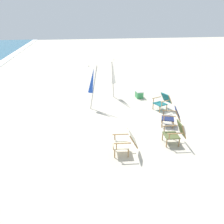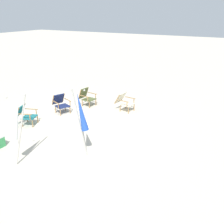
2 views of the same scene
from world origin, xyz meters
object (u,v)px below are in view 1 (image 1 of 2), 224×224
umbrella_furled_blue (92,81)px  beach_chair_front_right (172,116)px  beach_chair_back_left (126,142)px  beach_chair_front_left (163,101)px  cooler_box (139,94)px  beach_chair_far_center (176,132)px  umbrella_furled_white (113,74)px

umbrella_furled_blue → beach_chair_front_right: bearing=-129.9°
beach_chair_back_left → beach_chair_front_left: beach_chair_front_left is taller
beach_chair_front_left → umbrella_furled_blue: umbrella_furled_blue is taller
beach_chair_back_left → cooler_box: (5.12, -2.02, -0.22)m
beach_chair_front_right → beach_chair_far_center: bearing=160.1°
beach_chair_far_center → cooler_box: beach_chair_far_center is taller
beach_chair_front_left → umbrella_furled_blue: 3.48m
beach_chair_far_center → beach_chair_front_left: beach_chair_far_center is taller
beach_chair_front_right → umbrella_furled_white: size_ratio=0.43×
beach_chair_back_left → beach_chair_far_center: 1.85m
beach_chair_back_left → beach_chair_far_center: (0.28, -1.83, 0.01)m
beach_chair_front_left → cooler_box: 1.94m
umbrella_furled_blue → cooler_box: (1.09, -2.67, -1.17)m
beach_chair_front_left → beach_chair_front_right: bearing=169.3°
beach_chair_front_right → cooler_box: size_ratio=1.83×
umbrella_furled_blue → cooler_box: size_ratio=4.28×
beach_chair_front_right → beach_chair_front_left: beach_chair_front_right is taller
beach_chair_front_right → umbrella_furled_blue: size_ratio=0.43×
beach_chair_front_left → beach_chair_far_center: bearing=165.3°
beach_chair_back_left → beach_chair_front_left: (3.29, -2.62, 0.00)m
beach_chair_back_left → umbrella_furled_white: 5.45m
umbrella_furled_blue → cooler_box: 3.11m
beach_chair_front_left → cooler_box: size_ratio=1.87×
cooler_box → umbrella_furled_white: bearing=81.3°
beach_chair_back_left → beach_chair_front_left: 4.20m
beach_chair_front_right → beach_chair_back_left: beach_chair_front_right is taller
beach_chair_front_right → beach_chair_back_left: size_ratio=1.09×
beach_chair_front_right → beach_chair_front_left: 1.75m
beach_chair_back_left → cooler_box: bearing=-21.6°
beach_chair_front_left → cooler_box: (1.83, 0.60, -0.22)m
beach_chair_front_left → umbrella_furled_blue: bearing=77.2°
beach_chair_far_center → umbrella_furled_white: bearing=13.6°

